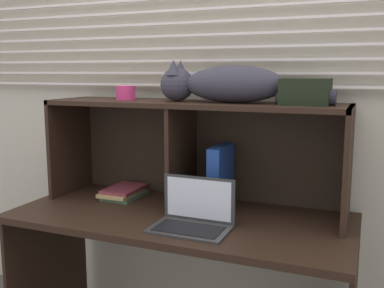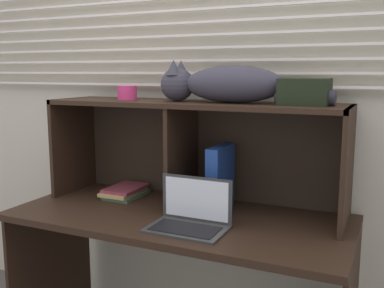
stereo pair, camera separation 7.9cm
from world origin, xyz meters
The scene contains 9 objects.
back_panel_with_blinds centered at (0.00, 0.55, 1.26)m, with size 4.40×0.08×2.50m.
desk centered at (0.00, 0.18, 0.58)m, with size 1.50×0.67×0.71m.
hutch_shelf_unit centered at (-0.01, 0.36, 1.05)m, with size 1.40×0.35×0.49m.
cat centered at (0.15, 0.32, 1.28)m, with size 0.78×0.18×0.19m.
laptop centered at (0.12, 0.05, 0.75)m, with size 0.31×0.21×0.20m.
binder_upright centered at (0.14, 0.32, 0.86)m, with size 0.06×0.22×0.30m, color #1E4092.
book_stack centered at (-0.37, 0.33, 0.73)m, with size 0.17×0.24×0.05m.
small_basket centered at (-0.35, 0.32, 1.23)m, with size 0.09×0.09×0.07m, color #D33574.
storage_box centered at (0.51, 0.32, 1.25)m, with size 0.20×0.17×0.11m, color black.
Camera 2 is at (0.85, -1.53, 1.34)m, focal length 41.65 mm.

